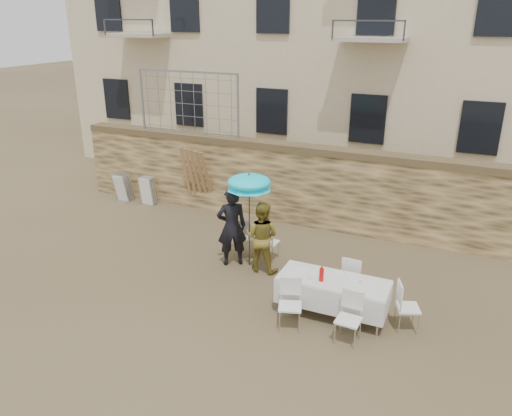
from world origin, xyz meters
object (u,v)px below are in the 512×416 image
at_px(couple_chair_right, 269,241).
at_px(table_chair_front_right, 348,319).
at_px(chair_stack_left, 127,186).
at_px(chair_stack_right, 150,189).
at_px(man_suit, 232,227).
at_px(table_chair_back, 353,276).
at_px(couple_chair_left, 242,236).
at_px(table_chair_side, 408,306).
at_px(woman_dress, 262,237).
at_px(umbrella, 249,185).
at_px(banquet_table, 333,281).
at_px(table_chair_front_left, 290,305).
at_px(soda_bottle, 321,275).

distance_m(couple_chair_right, table_chair_front_right, 3.51).
bearing_deg(chair_stack_left, chair_stack_right, 0.00).
distance_m(man_suit, couple_chair_right, 1.00).
xyz_separation_m(man_suit, table_chair_back, (2.94, -0.33, -0.46)).
bearing_deg(couple_chair_left, table_chair_side, 141.92).
bearing_deg(chair_stack_left, man_suit, -27.19).
bearing_deg(woman_dress, umbrella, -17.32).
bearing_deg(couple_chair_right, woman_dress, 97.97).
height_order(table_chair_back, chair_stack_right, table_chair_back).
bearing_deg(woman_dress, banquet_table, 149.14).
bearing_deg(couple_chair_left, chair_stack_left, -39.27).
xyz_separation_m(umbrella, couple_chair_right, (0.30, 0.45, -1.51)).
relative_size(table_chair_front_left, table_chair_front_right, 1.00).
bearing_deg(banquet_table, table_chair_side, 4.09).
height_order(umbrella, table_chair_front_left, umbrella).
xyz_separation_m(table_chair_front_right, table_chair_side, (0.90, 0.85, 0.00)).
height_order(couple_chair_left, banquet_table, couple_chair_left).
xyz_separation_m(table_chair_front_right, chair_stack_left, (-8.26, 4.46, -0.02)).
bearing_deg(woman_dress, couple_chair_left, -37.63).
height_order(woman_dress, table_chair_front_left, woman_dress).
relative_size(banquet_table, table_chair_back, 2.19).
relative_size(table_chair_front_left, table_chair_back, 1.00).
xyz_separation_m(woman_dress, soda_bottle, (1.79, -1.28, 0.08)).
distance_m(table_chair_front_left, table_chair_front_right, 1.10).
relative_size(man_suit, couple_chair_left, 1.96).
bearing_deg(banquet_table, table_chair_front_right, -56.31).
bearing_deg(soda_bottle, couple_chair_left, 144.30).
bearing_deg(chair_stack_right, table_chair_side, -23.58).
height_order(woman_dress, couple_chair_right, woman_dress).
relative_size(table_chair_back, chair_stack_right, 1.04).
height_order(woman_dress, chair_stack_right, woman_dress).
bearing_deg(couple_chair_right, chair_stack_right, -20.05).
relative_size(couple_chair_left, table_chair_front_left, 1.00).
bearing_deg(table_chair_back, couple_chair_right, -18.48).
xyz_separation_m(umbrella, soda_bottle, (2.14, -1.38, -1.08)).
distance_m(woman_dress, table_chair_front_left, 2.36).
height_order(table_chair_front_left, chair_stack_right, table_chair_front_left).
height_order(umbrella, couple_chair_right, umbrella).
relative_size(table_chair_back, table_chair_side, 1.00).
height_order(banquet_table, table_chair_back, table_chair_back).
distance_m(soda_bottle, chair_stack_right, 7.71).
height_order(table_chair_side, chair_stack_right, table_chair_side).
bearing_deg(chair_stack_left, soda_bottle, -27.01).
distance_m(table_chair_back, table_chair_side, 1.39).
xyz_separation_m(woman_dress, couple_chair_left, (-0.75, 0.55, -0.35)).
bearing_deg(couple_chair_right, chair_stack_left, -16.76).
bearing_deg(table_chair_side, table_chair_front_right, 112.54).
bearing_deg(table_chair_front_left, umbrella, 113.07).
distance_m(couple_chair_right, chair_stack_right, 5.23).
xyz_separation_m(man_suit, chair_stack_right, (-4.12, 2.58, -0.48)).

